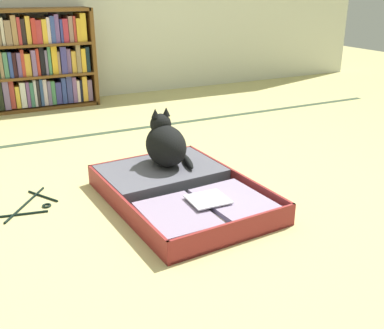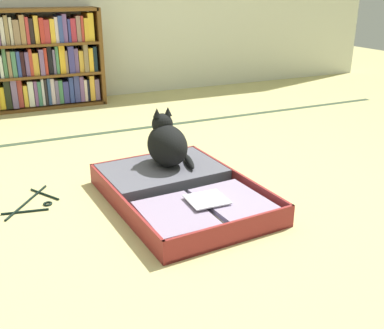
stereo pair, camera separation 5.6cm
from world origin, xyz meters
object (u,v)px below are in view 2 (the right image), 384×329
Objects in this scene: black_cat at (167,144)px; clothes_hanger at (34,202)px; bookshelf at (6,63)px; open_suitcase at (178,190)px.

clothes_hanger is at bearing 177.53° from black_cat.
bookshelf is 2.16m from open_suitcase.
bookshelf is 1.66× the size of open_suitcase.
bookshelf reaches higher than open_suitcase.
clothes_hanger is (-0.06, -1.84, -0.37)m from bookshelf.
bookshelf is 4.87× the size of clothes_hanger.
black_cat is at bearing 81.98° from open_suitcase.
black_cat reaches higher than clothes_hanger.
open_suitcase reaches higher than clothes_hanger.
open_suitcase is 2.93× the size of clothes_hanger.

